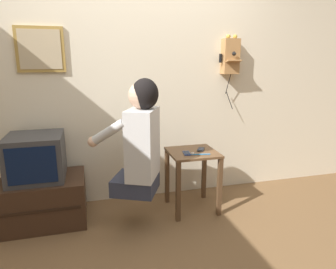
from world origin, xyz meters
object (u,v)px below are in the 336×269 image
(person, at_px, (140,139))
(wall_phone_antique, at_px, (230,56))
(framed_picture, at_px, (40,49))
(cell_phone_held, at_px, (187,153))
(toothbrush, at_px, (199,154))
(cell_phone_spare, at_px, (201,149))
(television, at_px, (36,157))

(person, bearing_deg, wall_phone_antique, -37.70)
(framed_picture, height_order, cell_phone_held, framed_picture)
(cell_phone_held, height_order, toothbrush, toothbrush)
(person, distance_m, framed_picture, 1.23)
(framed_picture, relative_size, cell_phone_spare, 3.02)
(wall_phone_antique, xyz_separation_m, framed_picture, (-1.85, 0.04, 0.05))
(television, bearing_deg, cell_phone_held, -7.63)
(person, height_order, framed_picture, framed_picture)
(television, bearing_deg, wall_phone_antique, 6.92)
(framed_picture, distance_m, cell_phone_spare, 1.74)
(cell_phone_held, bearing_deg, wall_phone_antique, 43.17)
(toothbrush, bearing_deg, person, 107.55)
(framed_picture, bearing_deg, wall_phone_antique, -1.36)
(television, xyz_separation_m, cell_phone_spare, (1.50, -0.10, -0.02))
(cell_phone_spare, bearing_deg, television, -155.16)
(framed_picture, bearing_deg, television, -106.91)
(person, distance_m, cell_phone_spare, 0.70)
(cell_phone_spare, height_order, toothbrush, toothbrush)
(wall_phone_antique, bearing_deg, cell_phone_spare, -142.28)
(wall_phone_antique, height_order, framed_picture, framed_picture)
(framed_picture, xyz_separation_m, cell_phone_held, (1.25, -0.46, -0.94))
(television, xyz_separation_m, framed_picture, (0.08, 0.28, 0.92))
(television, relative_size, toothbrush, 2.63)
(framed_picture, bearing_deg, person, -36.77)
(television, relative_size, cell_phone_spare, 3.39)
(wall_phone_antique, distance_m, cell_phone_spare, 1.04)
(television, distance_m, cell_phone_held, 1.34)
(cell_phone_held, bearing_deg, framed_picture, 168.71)
(wall_phone_antique, bearing_deg, cell_phone_held, -145.68)
(framed_picture, height_order, cell_phone_spare, framed_picture)
(person, bearing_deg, television, 95.82)
(cell_phone_held, relative_size, toothbrush, 0.74)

